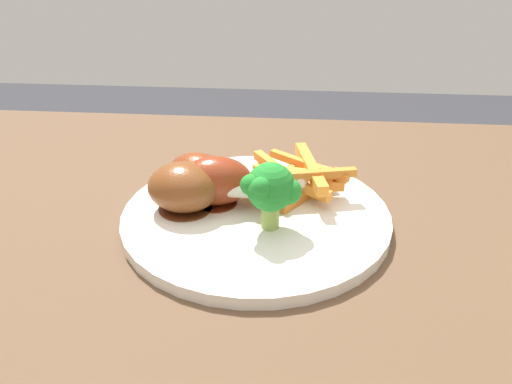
% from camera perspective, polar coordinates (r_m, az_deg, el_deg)
% --- Properties ---
extents(dining_table, '(1.24, 0.71, 0.72)m').
position_cam_1_polar(dining_table, '(0.51, -7.11, -16.25)').
color(dining_table, brown).
rests_on(dining_table, ground_plane).
extents(dinner_plate, '(0.26, 0.26, 0.01)m').
position_cam_1_polar(dinner_plate, '(0.47, 0.00, -2.77)').
color(dinner_plate, white).
rests_on(dinner_plate, dining_table).
extents(broccoli_floret_front, '(0.05, 0.05, 0.06)m').
position_cam_1_polar(broccoli_floret_front, '(0.42, 1.62, 0.32)').
color(broccoli_floret_front, '#92B050').
rests_on(broccoli_floret_front, dinner_plate).
extents(carrot_fries_pile, '(0.12, 0.11, 0.03)m').
position_cam_1_polar(carrot_fries_pile, '(0.50, 4.99, 1.65)').
color(carrot_fries_pile, orange).
rests_on(carrot_fries_pile, dinner_plate).
extents(chicken_drumstick_near, '(0.13, 0.06, 0.05)m').
position_cam_1_polar(chicken_drumstick_near, '(0.47, -4.30, 1.29)').
color(chicken_drumstick_near, '#5D1B0C').
rests_on(chicken_drumstick_near, dinner_plate).
extents(chicken_drumstick_far, '(0.12, 0.06, 0.05)m').
position_cam_1_polar(chicken_drumstick_far, '(0.47, -8.20, 0.53)').
color(chicken_drumstick_far, '#512410').
rests_on(chicken_drumstick_far, dinner_plate).
extents(chicken_drumstick_extra, '(0.12, 0.07, 0.05)m').
position_cam_1_polar(chicken_drumstick_extra, '(0.49, -6.36, 1.88)').
color(chicken_drumstick_extra, '#581D0C').
rests_on(chicken_drumstick_extra, dinner_plate).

